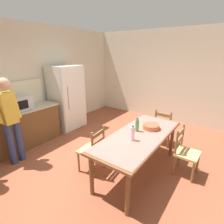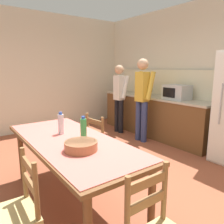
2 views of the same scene
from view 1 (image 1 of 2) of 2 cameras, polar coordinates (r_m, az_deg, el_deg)
The scene contains 13 objects.
ground_plane at distance 3.75m, azimuth -0.32°, elevation -16.81°, with size 8.32×8.32×0.00m, color brown.
wall_back at distance 5.13m, azimuth -25.69°, elevation 8.80°, with size 6.52×0.12×2.90m, color beige.
wall_right at distance 6.05m, azimuth 18.21°, elevation 10.99°, with size 0.12×5.20×2.90m, color beige.
refrigerator at distance 5.32m, azimuth -14.49°, elevation 4.52°, with size 0.86×0.73×1.84m.
microwave at distance 4.56m, azimuth -28.01°, elevation 2.54°, with size 0.50×0.39×0.30m.
dining_table at distance 3.24m, azimuth 8.85°, elevation -8.59°, with size 2.09×0.88×0.79m.
bottle_near_centre at distance 2.94m, azimuth 6.72°, elevation -6.98°, with size 0.07×0.07×0.27m.
bottle_off_centre at distance 3.28m, azimuth 8.19°, elevation -4.21°, with size 0.07×0.07×0.27m.
serving_bowl at distance 3.46m, azimuth 12.68°, elevation -4.55°, with size 0.32×0.32×0.09m.
chair_side_far_left at distance 3.39m, azimuth -6.32°, elevation -12.25°, with size 0.45×0.44×0.91m.
chair_side_near_right at distance 3.56m, azimuth 22.83°, elevation -12.08°, with size 0.43×0.41×0.91m.
chair_head_end at distance 4.47m, azimuth 16.54°, elevation -4.89°, with size 0.40×0.42×0.91m.
person_at_counter at distance 3.94m, azimuth -30.38°, elevation -1.54°, with size 0.44×0.30×1.76m.
Camera 1 is at (-2.48, -1.77, 2.19)m, focal length 28.00 mm.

